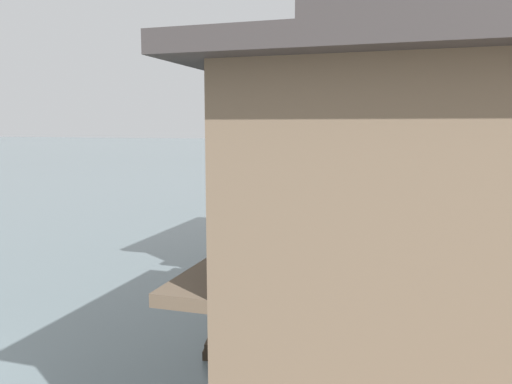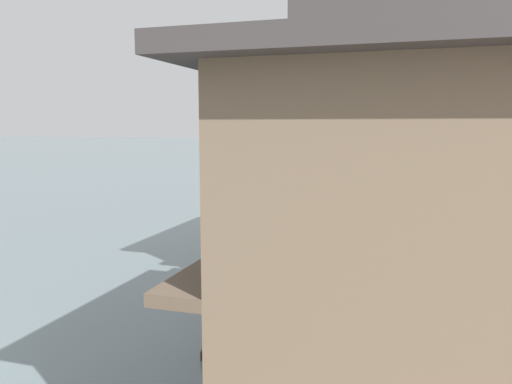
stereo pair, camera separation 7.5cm
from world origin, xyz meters
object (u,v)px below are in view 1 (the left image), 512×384
boat_midriver_drifting (335,199)px  boat_upstream_distant (284,261)px  house_waterfront_tall (416,161)px  mooring_post_dock_far (365,199)px  boat_moored_far (275,169)px  boat_crossing_west (332,210)px  boat_moored_nearest (241,314)px  boat_midriver_upstream (368,171)px  house_waterfront_nearest (448,227)px  house_waterfront_second (437,134)px  house_waterfront_far (426,129)px  mooring_post_dock_near (286,307)px  house_waterfront_end (427,146)px  mooring_post_dock_mid (333,243)px  boat_moored_second (361,179)px  house_waterfront_narrow (422,154)px  boat_moored_third (265,187)px

boat_midriver_drifting → boat_upstream_distant: boat_midriver_drifting is taller
house_waterfront_tall → mooring_post_dock_far: size_ratio=7.47×
boat_moored_far → boat_midriver_drifting: size_ratio=0.97×
boat_upstream_distant → boat_crossing_west: bearing=90.7°
boat_moored_nearest → mooring_post_dock_far: 16.48m
boat_midriver_upstream → house_waterfront_nearest: house_waterfront_nearest is taller
house_waterfront_second → house_waterfront_far: same height
mooring_post_dock_near → house_waterfront_second: bearing=61.1°
house_waterfront_end → boat_midriver_drifting: bearing=-135.1°
boat_upstream_distant → house_waterfront_second: bearing=-21.5°
boat_upstream_distant → boat_moored_nearest: bearing=-88.1°
boat_moored_far → mooring_post_dock_mid: (13.28, -41.03, 1.05)m
mooring_post_dock_mid → mooring_post_dock_near: bearing=-90.0°
boat_moored_second → house_waterfront_end: 10.28m
mooring_post_dock_near → house_waterfront_narrow: bearing=80.9°
boat_moored_far → house_waterfront_nearest: size_ratio=0.57×
boat_moored_nearest → house_waterfront_narrow: house_waterfront_narrow is taller
boat_moored_second → house_waterfront_second: size_ratio=0.54×
mooring_post_dock_mid → boat_crossing_west: bearing=99.0°
boat_upstream_distant → boat_moored_third: bearing=108.3°
house_waterfront_nearest → house_waterfront_narrow: size_ratio=1.14×
boat_midriver_drifting → house_waterfront_narrow: bearing=-48.6°
boat_moored_third → house_waterfront_far: bearing=-24.5°
boat_moored_third → mooring_post_dock_mid: 25.49m
house_waterfront_second → mooring_post_dock_mid: size_ratio=9.28×
boat_upstream_distant → house_waterfront_tall: bearing=43.9°
boat_moored_far → boat_upstream_distant: size_ratio=0.89×
boat_moored_far → boat_upstream_distant: 41.26m
mooring_post_dock_mid → mooring_post_dock_far: bearing=90.0°
boat_upstream_distant → house_waterfront_second: (5.30, -2.08, 4.95)m
house_waterfront_second → house_waterfront_narrow: size_ratio=1.33×
house_waterfront_tall → house_waterfront_far: house_waterfront_far is taller
house_waterfront_second → house_waterfront_tall: bearing=95.0°
boat_midriver_drifting → mooring_post_dock_near: 25.24m
boat_crossing_west → mooring_post_dock_mid: bearing=-81.0°
house_waterfront_narrow → house_waterfront_end: size_ratio=0.96×
boat_upstream_distant → house_waterfront_far: bearing=72.3°
boat_moored_second → mooring_post_dock_mid: size_ratio=5.06×
mooring_post_dock_far → house_waterfront_second: bearing=-75.7°
boat_moored_second → house_waterfront_end: house_waterfront_end is taller
house_waterfront_second → house_waterfront_far: (-0.03, 18.64, 0.02)m
house_waterfront_tall → house_waterfront_end: same height
boat_moored_far → boat_upstream_distant: (11.22, -39.70, -0.08)m
house_waterfront_end → mooring_post_dock_far: (-3.41, -12.60, -2.59)m
boat_crossing_west → house_waterfront_second: (5.45, -14.64, 4.96)m
boat_moored_second → boat_midriver_drifting: 13.90m
house_waterfront_second → mooring_post_dock_far: 13.68m
house_waterfront_nearest → mooring_post_dock_far: house_waterfront_nearest is taller
boat_moored_far → boat_midriver_upstream: size_ratio=0.79×
boat_moored_nearest → house_waterfront_tall: house_waterfront_tall is taller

